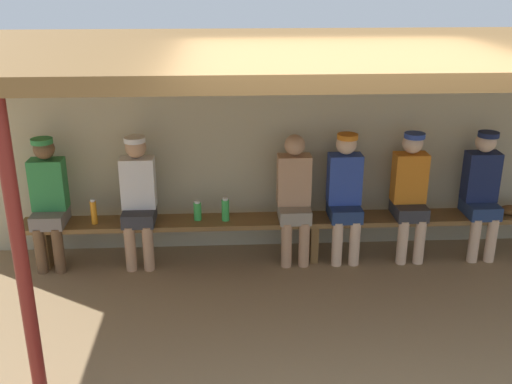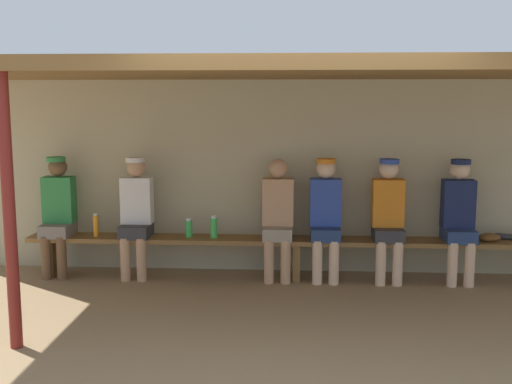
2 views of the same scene
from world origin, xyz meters
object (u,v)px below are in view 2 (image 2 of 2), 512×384
object	(u,v)px
bench	(296,245)
player_near_post	(58,210)
water_bottle_orange	(214,227)
support_post	(9,214)
player_shirtless_tan	(388,214)
player_middle	(459,215)
baseball_glove_tan	(489,237)
player_in_blue	(278,214)
water_bottle_blue	(189,228)
water_bottle_clear	(96,225)
player_with_sunglasses	(326,213)
player_leftmost	(136,211)

from	to	relation	value
bench	player_near_post	size ratio (longest dim) A/B	4.46
player_near_post	water_bottle_orange	xyz separation A→B (m)	(1.77, -0.02, -0.17)
support_post	player_shirtless_tan	world-z (taller)	support_post
bench	water_bottle_orange	xyz separation A→B (m)	(-0.91, -0.02, 0.19)
player_shirtless_tan	player_middle	xyz separation A→B (m)	(0.76, 0.00, 0.00)
baseball_glove_tan	player_near_post	bearing A→B (deg)	-3.92
player_in_blue	baseball_glove_tan	xyz separation A→B (m)	(2.29, -0.02, -0.22)
player_near_post	water_bottle_blue	size ratio (longest dim) A/B	6.45
player_in_blue	water_bottle_clear	xyz separation A→B (m)	(-2.03, -0.03, -0.14)
bench	player_with_sunglasses	size ratio (longest dim) A/B	4.46
player_middle	water_bottle_blue	distance (m)	2.96
water_bottle_orange	baseball_glove_tan	xyz separation A→B (m)	(2.99, 0.01, -0.07)
player_shirtless_tan	water_bottle_clear	bearing A→B (deg)	-179.38
player_shirtless_tan	player_leftmost	distance (m)	2.78
player_shirtless_tan	player_with_sunglasses	size ratio (longest dim) A/B	1.00
player_leftmost	player_with_sunglasses	bearing A→B (deg)	0.00
bench	player_in_blue	size ratio (longest dim) A/B	4.49
water_bottle_clear	water_bottle_blue	world-z (taller)	water_bottle_clear
player_with_sunglasses	baseball_glove_tan	world-z (taller)	player_with_sunglasses
player_middle	player_leftmost	world-z (taller)	same
bench	player_middle	bearing A→B (deg)	0.12
player_shirtless_tan	player_near_post	xyz separation A→B (m)	(-3.68, 0.00, 0.00)
player_middle	player_near_post	world-z (taller)	same
player_in_blue	player_shirtless_tan	distance (m)	1.20
player_shirtless_tan	player_with_sunglasses	xyz separation A→B (m)	(-0.68, 0.00, 0.00)
player_near_post	water_bottle_orange	distance (m)	1.78
support_post	baseball_glove_tan	size ratio (longest dim) A/B	9.17
bench	water_bottle_clear	bearing A→B (deg)	-179.20
player_in_blue	water_bottle_blue	bearing A→B (deg)	179.60
baseball_glove_tan	bench	bearing A→B (deg)	-4.09
support_post	player_shirtless_tan	size ratio (longest dim) A/B	1.64
player_with_sunglasses	baseball_glove_tan	bearing A→B (deg)	-0.58
player_in_blue	player_leftmost	distance (m)	1.58
player_shirtless_tan	water_bottle_clear	world-z (taller)	player_shirtless_tan
player_in_blue	player_with_sunglasses	bearing A→B (deg)	0.05
player_in_blue	support_post	bearing A→B (deg)	-134.34
player_with_sunglasses	player_near_post	distance (m)	3.00
player_shirtless_tan	player_near_post	distance (m)	3.68
player_near_post	player_leftmost	xyz separation A→B (m)	(0.89, 0.00, 0.00)
support_post	water_bottle_clear	world-z (taller)	support_post
support_post	bench	xyz separation A→B (m)	(2.26, 2.10, -0.71)
water_bottle_clear	water_bottle_orange	xyz separation A→B (m)	(1.33, 0.01, -0.01)
player_near_post	water_bottle_clear	size ratio (longest dim) A/B	5.12
player_shirtless_tan	player_near_post	world-z (taller)	same
water_bottle_clear	water_bottle_blue	distance (m)	1.04
support_post	water_bottle_orange	world-z (taller)	support_post
player_leftmost	water_bottle_orange	distance (m)	0.89
bench	water_bottle_orange	bearing A→B (deg)	-178.73
player_leftmost	water_bottle_orange	bearing A→B (deg)	-1.56
player_with_sunglasses	player_middle	xyz separation A→B (m)	(1.44, 0.00, 0.00)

